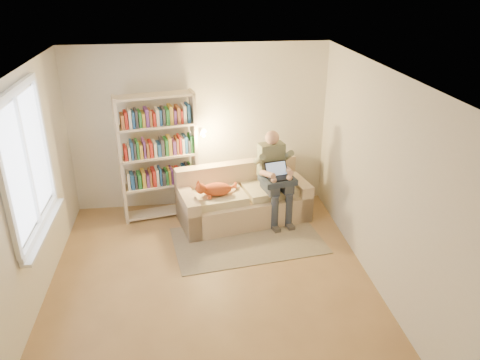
{
  "coord_description": "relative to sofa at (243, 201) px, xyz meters",
  "views": [
    {
      "loc": [
        -0.25,
        -4.78,
        3.58
      ],
      "look_at": [
        0.48,
        1.0,
        0.94
      ],
      "focal_mm": 35.0,
      "sensor_mm": 36.0,
      "label": 1
    }
  ],
  "objects": [
    {
      "name": "bookshelf",
      "position": [
        -1.25,
        0.27,
        0.78
      ],
      "size": [
        1.34,
        0.53,
        1.96
      ],
      "rotation": [
        0.0,
        0.0,
        0.21
      ],
      "color": "beige",
      "rests_on": "floor"
    },
    {
      "name": "person",
      "position": [
        0.47,
        -0.05,
        0.49
      ],
      "size": [
        0.49,
        0.67,
        1.4
      ],
      "rotation": [
        0.0,
        0.0,
        0.21
      ],
      "color": "slate",
      "rests_on": "sofa"
    },
    {
      "name": "blanket",
      "position": [
        0.48,
        -0.19,
        0.41
      ],
      "size": [
        0.56,
        0.49,
        0.09
      ],
      "primitive_type": "cube",
      "rotation": [
        0.0,
        0.0,
        0.21
      ],
      "color": "#242E3F",
      "rests_on": "person"
    },
    {
      "name": "laptop",
      "position": [
        0.48,
        -0.18,
        0.5
      ],
      "size": [
        0.4,
        0.36,
        0.28
      ],
      "rotation": [
        0.0,
        0.0,
        0.21
      ],
      "color": "black",
      "rests_on": "blanket"
    },
    {
      "name": "wall_front",
      "position": [
        -0.6,
        -3.88,
        1.0
      ],
      "size": [
        4.0,
        0.02,
        2.6
      ],
      "primitive_type": "cube",
      "color": "silver",
      "rests_on": "floor"
    },
    {
      "name": "sofa",
      "position": [
        0.0,
        0.0,
        0.0
      ],
      "size": [
        2.09,
        1.26,
        0.83
      ],
      "rotation": [
        0.0,
        0.0,
        0.21
      ],
      "color": "beige",
      "rests_on": "floor"
    },
    {
      "name": "cat",
      "position": [
        -0.44,
        -0.22,
        0.33
      ],
      "size": [
        0.64,
        0.33,
        0.24
      ],
      "rotation": [
        0.0,
        0.0,
        0.21
      ],
      "color": "orange",
      "rests_on": "sofa"
    },
    {
      "name": "ceiling",
      "position": [
        -0.6,
        -1.63,
        2.3
      ],
      "size": [
        4.0,
        4.5,
        0.02
      ],
      "primitive_type": "cube",
      "color": "white",
      "rests_on": "wall_back"
    },
    {
      "name": "window",
      "position": [
        -2.55,
        -1.43,
        1.07
      ],
      "size": [
        0.12,
        1.52,
        1.69
      ],
      "color": "white",
      "rests_on": "wall_left"
    },
    {
      "name": "floor",
      "position": [
        -0.6,
        -1.63,
        -0.3
      ],
      "size": [
        4.5,
        4.5,
        0.0
      ],
      "primitive_type": "plane",
      "color": "olive",
      "rests_on": "ground"
    },
    {
      "name": "wall_back",
      "position": [
        -0.6,
        0.62,
        1.0
      ],
      "size": [
        4.0,
        0.02,
        2.6
      ],
      "primitive_type": "cube",
      "color": "silver",
      "rests_on": "floor"
    },
    {
      "name": "wall_right",
      "position": [
        1.4,
        -1.63,
        1.0
      ],
      "size": [
        0.02,
        4.5,
        2.6
      ],
      "primitive_type": "cube",
      "color": "silver",
      "rests_on": "floor"
    },
    {
      "name": "rug",
      "position": [
        -0.02,
        -0.69,
        -0.3
      ],
      "size": [
        2.25,
        1.51,
        0.01
      ],
      "primitive_type": "cube",
      "rotation": [
        0.0,
        0.0,
        0.13
      ],
      "color": "gray",
      "rests_on": "floor"
    },
    {
      "name": "wall_left",
      "position": [
        -2.6,
        -1.63,
        1.0
      ],
      "size": [
        0.02,
        4.5,
        2.6
      ],
      "primitive_type": "cube",
      "color": "silver",
      "rests_on": "floor"
    }
  ]
}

